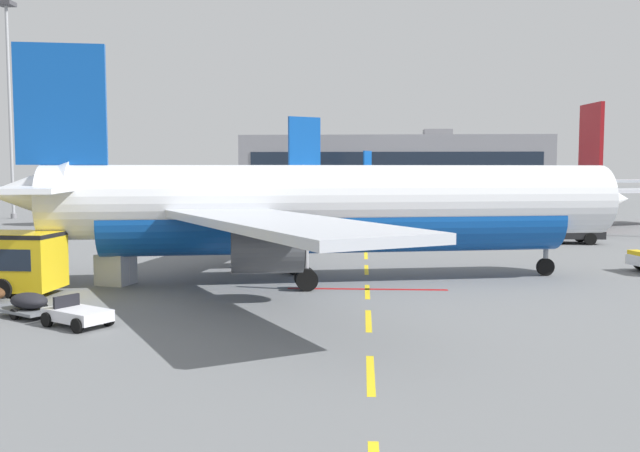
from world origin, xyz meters
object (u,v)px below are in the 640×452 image
(airliner_far_right, at_px, (344,186))
(catering_truck, at_px, (560,223))
(airliner_mid_left, at_px, (536,189))
(uld_cargo_container, at_px, (116,269))
(airliner_foreground, at_px, (326,207))
(apron_light_mast_near, at_px, (9,85))
(airliner_far_center, at_px, (202,185))
(baggage_train, at_px, (30,304))

(airliner_far_right, height_order, catering_truck, airliner_far_right)
(airliner_mid_left, distance_m, airliner_far_right, 49.12)
(airliner_far_right, distance_m, uld_cargo_container, 86.22)
(airliner_mid_left, distance_m, uld_cargo_container, 52.67)
(airliner_foreground, xyz_separation_m, apron_light_mast_near, (-40.31, 44.36, 12.01))
(airliner_foreground, relative_size, uld_cargo_container, 18.12)
(airliner_far_center, distance_m, catering_truck, 41.97)
(airliner_foreground, xyz_separation_m, baggage_train, (-11.55, -9.78, -3.42))
(airliner_foreground, relative_size, airliner_far_right, 1.34)
(airliner_mid_left, relative_size, baggage_train, 4.15)
(baggage_train, bearing_deg, apron_light_mast_near, 117.98)
(airliner_far_right, height_order, baggage_train, airliner_far_right)
(airliner_mid_left, xyz_separation_m, baggage_train, (-32.46, -49.86, -3.31))
(catering_truck, distance_m, uld_cargo_container, 35.95)
(baggage_train, xyz_separation_m, uld_cargo_container, (0.68, 7.97, 0.28))
(airliner_foreground, bearing_deg, uld_cargo_container, -170.57)
(airliner_mid_left, distance_m, baggage_train, 59.59)
(uld_cargo_container, bearing_deg, baggage_train, -94.89)
(airliner_mid_left, height_order, apron_light_mast_near, apron_light_mast_near)
(baggage_train, distance_m, apron_light_mast_near, 63.21)
(apron_light_mast_near, bearing_deg, uld_cargo_container, -57.47)
(airliner_far_center, height_order, catering_truck, airliner_far_center)
(airliner_far_center, distance_m, uld_cargo_container, 45.63)
(airliner_foreground, bearing_deg, airliner_far_right, 90.94)
(catering_truck, height_order, baggage_train, catering_truck)
(uld_cargo_container, bearing_deg, airliner_foreground, 9.43)
(airliner_mid_left, height_order, uld_cargo_container, airliner_mid_left)
(airliner_foreground, distance_m, airliner_mid_left, 45.21)
(catering_truck, height_order, apron_light_mast_near, apron_light_mast_near)
(airliner_far_center, height_order, baggage_train, airliner_far_center)
(baggage_train, bearing_deg, airliner_foreground, 40.23)
(airliner_foreground, distance_m, uld_cargo_container, 11.46)
(airliner_foreground, height_order, baggage_train, airliner_foreground)
(airliner_far_center, relative_size, baggage_train, 4.04)
(catering_truck, relative_size, baggage_train, 0.86)
(airliner_foreground, relative_size, baggage_train, 4.25)
(airliner_far_center, xyz_separation_m, baggage_train, (5.30, -53.09, -3.54))
(catering_truck, relative_size, apron_light_mast_near, 0.27)
(airliner_foreground, distance_m, apron_light_mast_near, 61.13)
(airliner_far_right, height_order, apron_light_mast_near, apron_light_mast_near)
(airliner_far_right, xyz_separation_m, uld_cargo_container, (-9.50, -85.66, -2.23))
(apron_light_mast_near, bearing_deg, baggage_train, -62.02)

